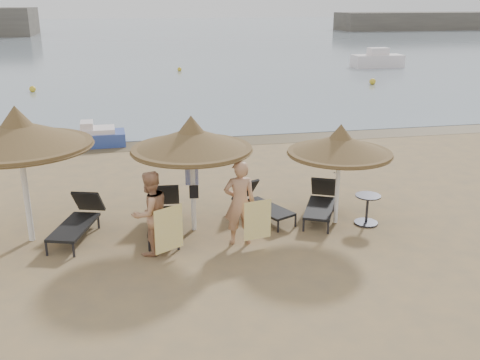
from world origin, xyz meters
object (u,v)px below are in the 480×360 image
(palapa_left, at_px, (18,135))
(palapa_right, at_px, (340,145))
(palapa_center, at_px, (192,140))
(person_left, at_px, (150,207))
(lounger_near_left, at_px, (165,213))
(person_right, at_px, (240,196))
(lounger_far_left, at_px, (78,219))
(lounger_near_right, at_px, (260,203))
(lounger_far_right, at_px, (321,202))
(side_table, at_px, (367,210))
(pedal_boat, at_px, (97,136))

(palapa_left, relative_size, palapa_right, 1.25)
(palapa_left, relative_size, palapa_center, 1.12)
(palapa_center, height_order, person_left, palapa_center)
(palapa_center, bearing_deg, lounger_near_left, 168.91)
(person_right, bearing_deg, palapa_right, -162.17)
(person_right, bearing_deg, lounger_far_left, -14.38)
(palapa_right, bearing_deg, person_left, -170.19)
(lounger_near_right, height_order, lounger_far_right, lounger_far_right)
(side_table, bearing_deg, palapa_left, 175.29)
(lounger_near_right, xyz_separation_m, side_table, (2.43, -0.95, -0.02))
(palapa_center, height_order, lounger_far_left, palapa_center)
(lounger_near_left, bearing_deg, lounger_near_right, 12.65)
(lounger_near_left, xyz_separation_m, lounger_far_right, (3.90, 0.04, -0.03))
(person_right, bearing_deg, palapa_center, -42.36)
(palapa_center, xyz_separation_m, lounger_near_right, (1.73, 0.44, -1.83))
(lounger_near_left, bearing_deg, palapa_center, -5.81)
(person_right, bearing_deg, palapa_left, -9.89)
(person_right, bearing_deg, lounger_near_left, -30.58)
(palapa_left, xyz_separation_m, lounger_far_left, (1.05, 0.06, -2.07))
(palapa_center, relative_size, lounger_far_right, 1.39)
(person_left, bearing_deg, lounger_far_right, 161.91)
(side_table, bearing_deg, lounger_near_left, 172.50)
(palapa_center, height_order, pedal_boat, palapa_center)
(lounger_near_right, distance_m, person_right, 1.77)
(palapa_left, bearing_deg, lounger_near_left, -0.19)
(pedal_boat, bearing_deg, palapa_right, -57.51)
(lounger_far_right, bearing_deg, lounger_far_left, -154.44)
(person_right, height_order, pedal_boat, person_right)
(person_left, bearing_deg, person_right, 149.35)
(person_right, bearing_deg, lounger_far_right, -151.09)
(palapa_center, relative_size, lounger_near_left, 1.30)
(palapa_center, bearing_deg, pedal_boat, 107.18)
(lounger_far_left, height_order, lounger_near_right, lounger_far_left)
(lounger_far_left, height_order, person_left, person_left)
(person_left, bearing_deg, palapa_left, -58.42)
(lounger_far_left, bearing_deg, person_right, -0.19)
(lounger_near_right, xyz_separation_m, lounger_far_right, (1.50, -0.27, 0.02))
(pedal_boat, bearing_deg, side_table, -55.20)
(palapa_left, bearing_deg, palapa_center, -2.21)
(lounger_near_left, relative_size, person_right, 0.96)
(lounger_far_right, distance_m, person_right, 2.67)
(lounger_far_left, relative_size, pedal_boat, 1.04)
(palapa_right, distance_m, lounger_near_left, 4.43)
(lounger_far_left, height_order, lounger_far_right, lounger_far_left)
(palapa_left, relative_size, lounger_near_right, 1.63)
(pedal_boat, bearing_deg, lounger_near_left, -79.25)
(palapa_center, xyz_separation_m, pedal_boat, (-2.61, 8.43, -1.86))
(lounger_far_left, relative_size, lounger_far_right, 1.05)
(palapa_right, xyz_separation_m, side_table, (0.71, -0.22, -1.62))
(lounger_far_right, xyz_separation_m, pedal_boat, (-5.83, 8.26, -0.04))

